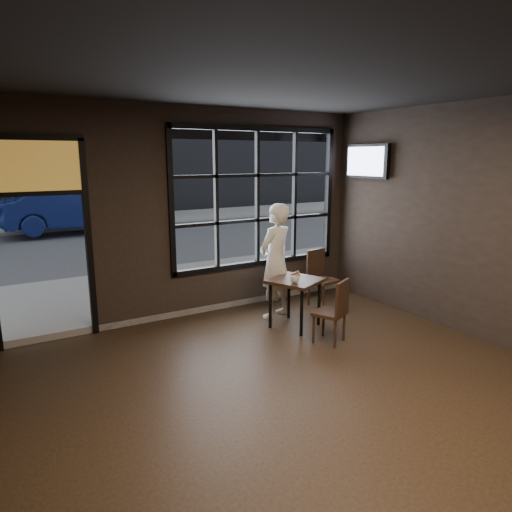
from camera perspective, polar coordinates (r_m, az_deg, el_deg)
floor at (r=4.69m, az=10.24°, el=-19.65°), size 6.00×7.00×0.02m
ceiling at (r=4.06m, az=12.09°, el=22.74°), size 6.00×7.00×0.02m
window_frame at (r=7.56m, az=0.15°, el=7.28°), size 3.06×0.12×2.28m
stained_transom at (r=6.48m, az=-26.15°, el=10.11°), size 1.20×0.06×0.70m
street_asphalt at (r=27.20m, az=-25.20°, el=5.85°), size 60.00×41.00×0.04m
building_across at (r=26.58m, az=-26.53°, el=21.96°), size 28.00×12.00×15.00m
cafe_table at (r=6.75m, az=4.88°, el=-5.84°), size 0.89×0.89×0.73m
chair_near at (r=6.23m, az=9.19°, el=-6.78°), size 0.51×0.51×0.88m
chair_window at (r=7.71m, az=8.41°, el=-2.80°), size 0.46×0.46×0.94m
man at (r=7.00m, az=2.45°, el=-0.67°), size 0.76×0.62×1.78m
hotdog at (r=6.78m, az=4.94°, el=-2.34°), size 0.21×0.17×0.06m
cup at (r=6.45m, az=4.86°, el=-2.93°), size 0.17×0.17×0.10m
tv at (r=8.03m, az=13.72°, el=11.43°), size 0.11×0.97×0.56m
navy_car at (r=16.00m, az=-21.67°, el=5.55°), size 4.45×1.57×1.46m
tree_left at (r=18.30m, az=-28.50°, el=12.74°), size 2.56×2.56×4.37m
tree_right at (r=18.66m, az=-15.35°, el=11.99°), size 2.09×2.09×3.57m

